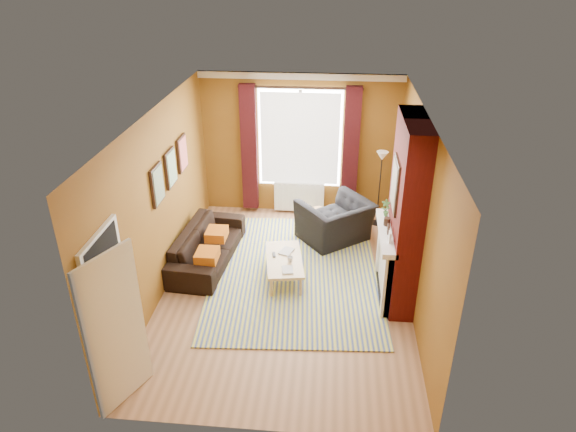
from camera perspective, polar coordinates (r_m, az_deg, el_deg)
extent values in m
plane|color=#936542|center=(8.23, -0.16, -7.93)|extent=(5.50, 5.50, 0.00)
cube|color=brown|center=(10.04, 1.34, 7.82)|extent=(3.80, 0.02, 2.80)
cube|color=brown|center=(5.22, -3.15, -12.75)|extent=(3.80, 0.02, 2.80)
cube|color=brown|center=(7.59, 14.25, 0.20)|extent=(0.02, 5.50, 2.80)
cube|color=brown|center=(7.91, -14.02, 1.37)|extent=(0.02, 5.50, 2.80)
cube|color=white|center=(7.00, -0.19, 11.13)|extent=(3.80, 5.50, 0.01)
cube|color=#4B0D0A|center=(7.56, 12.95, 0.25)|extent=(0.35, 1.40, 2.80)
cube|color=white|center=(7.95, 10.92, -5.14)|extent=(0.12, 1.30, 1.10)
cube|color=white|center=(7.68, 10.89, -1.79)|extent=(0.22, 1.40, 0.08)
cube|color=white|center=(7.49, 11.08, -7.71)|extent=(0.16, 0.14, 1.04)
cube|color=white|center=(8.46, 10.47, -3.21)|extent=(0.16, 0.14, 1.04)
cube|color=black|center=(8.01, 11.07, -5.75)|extent=(0.06, 0.80, 0.90)
cube|color=black|center=(8.24, 10.67, -8.20)|extent=(0.20, 1.00, 0.06)
cube|color=white|center=(7.32, 11.26, -2.30)|extent=(0.03, 0.12, 0.16)
cube|color=black|center=(7.54, 11.10, -1.43)|extent=(0.03, 0.10, 0.14)
cylinder|color=black|center=(7.76, 10.95, -0.61)|extent=(0.10, 0.10, 0.12)
cube|color=black|center=(7.35, 11.84, 3.44)|extent=(0.03, 0.60, 0.75)
cube|color=#AF653B|center=(7.35, 11.69, 3.45)|extent=(0.01, 0.52, 0.66)
cube|color=white|center=(9.64, 1.41, 15.27)|extent=(3.80, 0.08, 0.12)
cube|color=white|center=(9.96, 1.34, 8.58)|extent=(1.60, 0.04, 1.90)
cube|color=white|center=(9.92, 1.32, 8.50)|extent=(1.50, 0.02, 1.80)
cube|color=white|center=(9.94, 1.33, 8.54)|extent=(0.06, 0.04, 1.90)
cube|color=#390D10|center=(10.06, -4.34, 7.48)|extent=(0.30, 0.16, 2.50)
cube|color=#390D10|center=(9.93, 6.98, 7.09)|extent=(0.30, 0.16, 2.50)
cylinder|color=black|center=(9.60, 1.37, 14.06)|extent=(2.30, 0.05, 0.05)
cube|color=white|center=(10.35, 1.24, 2.15)|extent=(1.00, 0.10, 0.60)
cube|color=white|center=(10.33, -1.28, 2.11)|extent=(0.04, 0.03, 0.56)
cube|color=white|center=(10.32, -0.67, 2.08)|extent=(0.04, 0.03, 0.56)
cube|color=white|center=(10.31, -0.06, 2.06)|extent=(0.04, 0.03, 0.56)
cube|color=white|center=(10.30, 0.55, 2.03)|extent=(0.04, 0.03, 0.56)
cube|color=white|center=(10.29, 1.16, 2.01)|extent=(0.04, 0.03, 0.56)
cube|color=white|center=(10.29, 1.77, 1.99)|extent=(0.04, 0.03, 0.56)
cube|color=white|center=(10.28, 2.38, 1.96)|extent=(0.04, 0.03, 0.56)
cube|color=white|center=(10.28, 2.99, 1.93)|extent=(0.04, 0.03, 0.56)
cube|color=white|center=(10.28, 3.61, 1.91)|extent=(0.04, 0.03, 0.56)
cube|color=black|center=(7.67, -14.33, 3.38)|extent=(0.04, 0.44, 0.58)
cube|color=gold|center=(7.66, -14.15, 3.38)|extent=(0.01, 0.38, 0.52)
cube|color=black|center=(8.23, -12.92, 5.23)|extent=(0.04, 0.44, 0.58)
cube|color=green|center=(8.23, -12.76, 5.22)|extent=(0.01, 0.38, 0.52)
cube|color=black|center=(8.81, -11.69, 6.83)|extent=(0.04, 0.44, 0.58)
cube|color=#DA3668|center=(8.80, -11.54, 6.83)|extent=(0.01, 0.38, 0.52)
cube|color=white|center=(6.48, -19.02, -9.82)|extent=(0.05, 0.94, 2.06)
cube|color=black|center=(6.47, -18.85, -9.84)|extent=(0.02, 0.80, 1.98)
cube|color=white|center=(6.15, -18.61, -11.99)|extent=(0.37, 0.74, 1.98)
imported|color=#3E7333|center=(8.00, 10.83, 0.87)|extent=(0.14, 0.10, 0.27)
cube|color=#AB510E|center=(8.23, -8.98, -4.36)|extent=(0.34, 0.40, 0.16)
cube|color=#AB510E|center=(8.82, -7.93, -1.98)|extent=(0.34, 0.40, 0.16)
cube|color=#374C97|center=(8.59, 0.75, -6.21)|extent=(2.95, 3.93, 0.02)
imported|color=black|center=(8.85, -8.94, -3.24)|extent=(0.97, 2.11, 0.60)
imported|color=black|center=(9.37, 5.25, -0.58)|extent=(1.56, 1.54, 0.77)
cube|color=#D6B57B|center=(8.26, -0.43, -4.87)|extent=(0.74, 1.20, 0.05)
cylinder|color=#D6B57B|center=(7.94, -1.84, -8.02)|extent=(0.05, 0.05, 0.33)
cylinder|color=#D6B57B|center=(7.96, 1.43, -7.89)|extent=(0.05, 0.05, 0.33)
cylinder|color=#D6B57B|center=(8.78, -2.10, -4.20)|extent=(0.05, 0.05, 0.33)
cylinder|color=#D6B57B|center=(8.80, 0.84, -4.10)|extent=(0.05, 0.05, 0.33)
cylinder|color=#A77948|center=(9.78, 3.41, -0.41)|extent=(0.41, 0.41, 0.42)
cylinder|color=black|center=(10.21, 9.78, -0.74)|extent=(0.25, 0.25, 0.03)
cylinder|color=black|center=(9.91, 10.10, 2.83)|extent=(0.02, 0.02, 1.37)
cone|color=beige|center=(9.65, 10.43, 6.58)|extent=(0.25, 0.25, 0.16)
imported|color=#999999|center=(7.95, -0.68, -6.02)|extent=(0.20, 0.25, 0.02)
imported|color=#999999|center=(8.45, -0.74, -3.79)|extent=(0.27, 0.31, 0.02)
imported|color=#999999|center=(8.15, 0.22, -4.81)|extent=(0.09, 0.09, 0.09)
cube|color=#28282A|center=(8.33, -1.57, -4.31)|extent=(0.07, 0.15, 0.02)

